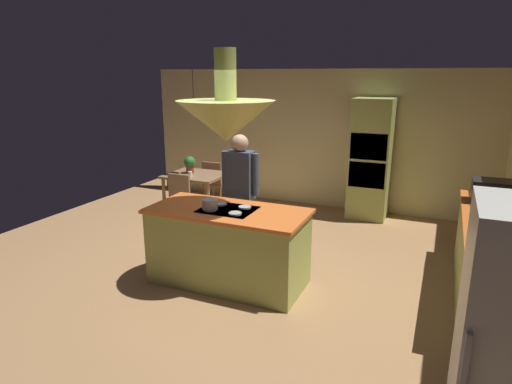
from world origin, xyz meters
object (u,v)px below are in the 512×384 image
Objects in this scene: kitchen_island at (228,246)px; oven_tower at (370,159)px; chair_by_back_wall at (214,180)px; person_at_island at (240,189)px; chair_facing_island at (176,197)px; canister_sugar at (501,224)px; cooking_pot_on_cooktop at (210,204)px; cup_on_table at (190,174)px; microwave_on_counter at (492,191)px; dining_table at (196,180)px; potted_plant_on_table at (190,164)px; canister_flour at (503,230)px.

kitchen_island is 3.47m from oven_tower.
person_at_island is at bearing 126.77° from chair_by_back_wall.
canister_sugar is at bearing -13.63° from chair_facing_island.
cooking_pot_on_cooktop is at bearing -110.48° from oven_tower.
cooking_pot_on_cooktop is (1.54, -2.88, 0.50)m from chair_by_back_wall.
chair_by_back_wall is (-1.52, 2.03, -0.48)m from person_at_island.
microwave_on_counter is at bearing -4.13° from cup_on_table.
person_at_island is (1.52, -1.38, 0.33)m from dining_table.
person_at_island is at bearing 173.06° from canister_sugar.
cooking_pot_on_cooktop is at bearing 118.13° from chair_by_back_wall.
chair_facing_island is at bearing 134.28° from cooking_pot_on_cooktop.
cup_on_table is at bearing -58.38° from potted_plant_on_table.
person_at_island reaches higher than dining_table.
person_at_island is 3.04m from canister_sugar.
oven_tower is at bearing 32.65° from chair_facing_island.
cup_on_table is at bearing 159.25° from canister_flour.
potted_plant_on_table reaches higher than dining_table.
oven_tower is at bearing 20.62° from potted_plant_on_table.
chair_by_back_wall is 1.89× the size of microwave_on_counter.
kitchen_island reaches higher than dining_table.
cooking_pot_on_cooktop is at bearing -53.37° from potted_plant_on_table.
kitchen_island is at bearing 121.72° from chair_by_back_wall.
kitchen_island is 4.08× the size of microwave_on_counter.
potted_plant_on_table is 2.82m from cooking_pot_on_cooktop.
person_at_island is 3.14m from microwave_on_counter.
canister_flour is at bearing -60.49° from oven_tower.
dining_table is 2.17× the size of microwave_on_counter.
cooking_pot_on_cooktop is (1.54, -2.23, 0.36)m from dining_table.
dining_table is 2.73m from cooking_pot_on_cooktop.
microwave_on_counter is 2.56× the size of cooking_pot_on_cooktop.
kitchen_island is 9.40× the size of canister_flour.
kitchen_island is 0.91× the size of oven_tower.
person_at_island reaches higher than potted_plant_on_table.
person_at_island reaches higher than cup_on_table.
oven_tower is 3.11m from cup_on_table.
microwave_on_counter reaches higher than cup_on_table.
microwave_on_counter reaches higher than chair_facing_island.
microwave_on_counter reaches higher than dining_table.
chair_facing_island is 4.58m from microwave_on_counter.
dining_table is 11.11× the size of cup_on_table.
chair_facing_island is 9.67× the size of cup_on_table.
oven_tower is 11.51× the size of cooking_pot_on_cooktop.
kitchen_island is 20.84× the size of cup_on_table.
dining_table is at bearing 124.63° from cooking_pot_on_cooktop.
dining_table is (-1.70, 2.10, 0.18)m from kitchen_island.
microwave_on_counter is (2.84, 1.56, 0.60)m from kitchen_island.
canister_sugar is (1.74, -2.89, -0.00)m from oven_tower.
person_at_island is 3.71× the size of microwave_on_counter.
kitchen_island reaches higher than cup_on_table.
chair_facing_island is 4.83× the size of cooking_pot_on_cooktop.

